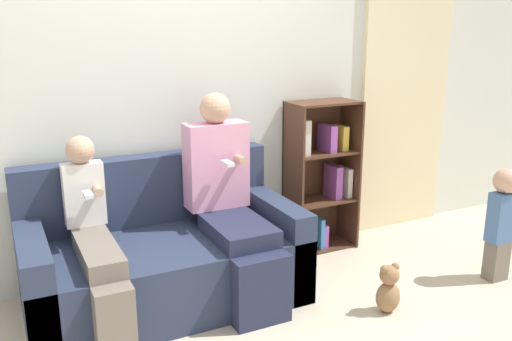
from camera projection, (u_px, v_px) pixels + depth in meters
ground_plane at (234, 330)px, 3.19m from camera, size 14.00×14.00×0.00m
back_wall at (172, 94)px, 3.74m from camera, size 10.00×0.06×2.55m
curtain_panel at (404, 105)px, 4.63m from camera, size 0.88×0.04×2.15m
couch at (163, 258)px, 3.48m from camera, size 1.71×0.90×0.90m
adult_seated at (229, 197)px, 3.50m from camera, size 0.41×0.84×1.31m
child_seated at (96, 240)px, 3.10m from camera, size 0.24×0.87×1.10m
toddler_standing at (502, 218)px, 3.72m from camera, size 0.18×0.17×0.81m
bookshelf at (319, 176)px, 4.27m from camera, size 0.54×0.31×1.18m
teddy_bear at (388, 290)px, 3.36m from camera, size 0.16×0.13×0.32m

